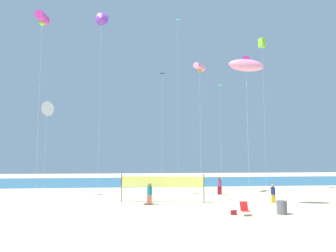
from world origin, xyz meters
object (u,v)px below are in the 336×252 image
(beachgoer_teal_shirt, at_px, (149,193))
(kite_pink_inflatable, at_px, (246,65))
(volleyball_net, at_px, (162,183))
(kite_violet_delta, at_px, (101,19))
(beach_handbag, at_px, (234,213))
(folding_beach_chair, at_px, (245,208))
(kite_cyan_diamond, at_px, (178,24))
(beachgoer_navy_shirt, at_px, (273,193))
(kite_green_diamond, at_px, (220,86))
(trash_barrel, at_px, (282,208))
(kite_black_diamond, at_px, (162,79))
(beachgoer_plum_shirt, at_px, (219,185))
(kite_white_delta, at_px, (47,109))
(kite_lime_box, at_px, (262,43))
(kite_magenta_tube, at_px, (42,18))
(kite_pink_tube, at_px, (200,67))

(beachgoer_teal_shirt, height_order, kite_pink_inflatable, kite_pink_inflatable)
(volleyball_net, distance_m, kite_violet_delta, 17.05)
(beachgoer_teal_shirt, bearing_deg, beach_handbag, -35.09)
(beach_handbag, height_order, kite_violet_delta, kite_violet_delta)
(folding_beach_chair, bearing_deg, kite_cyan_diamond, 106.94)
(folding_beach_chair, xyz_separation_m, kite_cyan_diamond, (-2.37, 14.71, 18.88))
(beachgoer_navy_shirt, height_order, kite_green_diamond, kite_green_diamond)
(beachgoer_navy_shirt, xyz_separation_m, trash_barrel, (-1.75, -5.20, -0.38))
(kite_cyan_diamond, xyz_separation_m, kite_violet_delta, (-8.22, -4.87, -1.99))
(beachgoer_teal_shirt, distance_m, kite_cyan_diamond, 20.92)
(kite_black_diamond, xyz_separation_m, kite_green_diamond, (7.59, 9.11, 1.56))
(beachgoer_plum_shirt, height_order, folding_beach_chair, beachgoer_plum_shirt)
(trash_barrel, relative_size, kite_cyan_diamond, 0.04)
(folding_beach_chair, distance_m, kite_cyan_diamond, 24.05)
(kite_white_delta, bearing_deg, volleyball_net, -23.80)
(beachgoer_teal_shirt, xyz_separation_m, kite_cyan_diamond, (3.62, 9.27, 18.41))
(trash_barrel, relative_size, kite_lime_box, 0.05)
(kite_white_delta, bearing_deg, beachgoer_teal_shirt, -31.32)
(kite_white_delta, relative_size, kite_black_diamond, 0.84)
(kite_magenta_tube, bearing_deg, volleyball_net, 18.74)
(kite_white_delta, distance_m, kite_violet_delta, 10.37)
(volleyball_net, height_order, kite_lime_box, kite_lime_box)
(kite_cyan_diamond, distance_m, kite_magenta_tube, 17.20)
(beachgoer_teal_shirt, distance_m, kite_violet_delta, 17.61)
(volleyball_net, xyz_separation_m, kite_lime_box, (12.67, 8.10, 15.76))
(beachgoer_navy_shirt, relative_size, kite_green_diamond, 0.13)
(kite_magenta_tube, bearing_deg, kite_cyan_diamond, 43.52)
(beachgoer_teal_shirt, relative_size, beach_handbag, 4.67)
(beachgoer_plum_shirt, bearing_deg, volleyball_net, -157.73)
(trash_barrel, xyz_separation_m, kite_magenta_tube, (-16.92, 3.24, 13.84))
(beachgoer_navy_shirt, bearing_deg, kite_violet_delta, 126.29)
(beach_handbag, bearing_deg, kite_pink_inflatable, 52.85)
(beach_handbag, height_order, kite_magenta_tube, kite_magenta_tube)
(kite_lime_box, xyz_separation_m, kite_pink_tube, (-8.16, -2.52, -3.92))
(beachgoer_navy_shirt, relative_size, folding_beach_chair, 1.76)
(folding_beach_chair, xyz_separation_m, kite_black_diamond, (-4.95, 5.67, 10.00))
(kite_cyan_diamond, distance_m, kite_pink_tube, 6.72)
(beach_handbag, distance_m, kite_pink_inflatable, 11.50)
(kite_magenta_tube, distance_m, kite_pink_inflatable, 16.13)
(kite_cyan_diamond, xyz_separation_m, kite_pink_inflatable, (3.89, -11.54, -8.26))
(kite_green_diamond, bearing_deg, kite_black_diamond, -129.81)
(volleyball_net, relative_size, kite_pink_tube, 0.51)
(beach_handbag, bearing_deg, volleyball_net, 123.87)
(kite_pink_inflatable, bearing_deg, kite_white_delta, 154.54)
(volleyball_net, bearing_deg, kite_violet_delta, 150.51)
(beachgoer_plum_shirt, bearing_deg, beach_handbag, -117.79)
(kite_pink_inflatable, bearing_deg, beachgoer_teal_shirt, 163.21)
(beachgoer_plum_shirt, xyz_separation_m, kite_green_diamond, (1.09, 2.96, 11.07))
(beachgoer_navy_shirt, xyz_separation_m, folding_beach_chair, (-4.38, -5.35, -0.37))
(kite_white_delta, xyz_separation_m, kite_green_diamond, (18.50, 3.33, 3.46))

